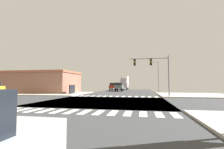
{
  "coord_description": "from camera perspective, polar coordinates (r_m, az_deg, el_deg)",
  "views": [
    {
      "loc": [
        4.24,
        -18.17,
        1.94
      ],
      "look_at": [
        0.15,
        3.42,
        3.25
      ],
      "focal_mm": 25.99,
      "sensor_mm": 36.0,
      "label": 1
    }
  ],
  "objects": [
    {
      "name": "crosswalk_far",
      "position": [
        25.93,
        0.74,
        -7.68
      ],
      "size": [
        13.5,
        2.0,
        0.01
      ],
      "color": "silver",
      "rests_on": "ground"
    },
    {
      "name": "traffic_signal_mast",
      "position": [
        25.37,
        14.27,
        2.71
      ],
      "size": [
        5.81,
        0.55,
        6.25
      ],
      "color": "gray",
      "rests_on": "ground"
    },
    {
      "name": "bank_building",
      "position": [
        39.83,
        -23.67,
        -2.52
      ],
      "size": [
        17.1,
        9.67,
        4.69
      ],
      "color": "#966351",
      "rests_on": "ground"
    },
    {
      "name": "pickup_farside_1",
      "position": [
        51.96,
        0.48,
        -4.11
      ],
      "size": [
        2.0,
        5.1,
        2.35
      ],
      "rotation": [
        0.0,
        0.0,
        3.14
      ],
      "color": "black",
      "rests_on": "ground"
    },
    {
      "name": "suv_nearside_1",
      "position": [
        44.09,
        2.59,
        -4.1
      ],
      "size": [
        1.96,
        4.6,
        2.34
      ],
      "rotation": [
        0.0,
        0.0,
        3.14
      ],
      "color": "black",
      "rests_on": "ground"
    },
    {
      "name": "sidewalk_corner_nw",
      "position": [
        34.8,
        -19.11,
        -6.29
      ],
      "size": [
        12.0,
        12.0,
        0.14
      ],
      "color": "#B5B2A4",
      "rests_on": "ground"
    },
    {
      "name": "crosswalk_near",
      "position": [
        11.92,
        -11.84,
        -12.68
      ],
      "size": [
        13.5,
        2.0,
        0.01
      ],
      "color": "silver",
      "rests_on": "ground"
    },
    {
      "name": "sidewalk_corner_ne",
      "position": [
        31.47,
        27.05,
        -6.44
      ],
      "size": [
        12.0,
        12.0,
        0.14
      ],
      "color": "#B2ADA3",
      "rests_on": "ground"
    },
    {
      "name": "box_truck_crossing_1",
      "position": [
        56.97,
        4.44,
        -2.76
      ],
      "size": [
        2.4,
        7.2,
        4.85
      ],
      "rotation": [
        0.0,
        0.0,
        3.14
      ],
      "color": "black",
      "rests_on": "ground"
    },
    {
      "name": "street_lamp",
      "position": [
        37.92,
        15.59,
        0.29
      ],
      "size": [
        1.78,
        0.32,
        7.07
      ],
      "color": "gray",
      "rests_on": "ground"
    },
    {
      "name": "ground",
      "position": [
        18.76,
        -2.42,
        -9.41
      ],
      "size": [
        90.0,
        90.0,
        0.05
      ],
      "color": "#37383A"
    }
  ]
}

